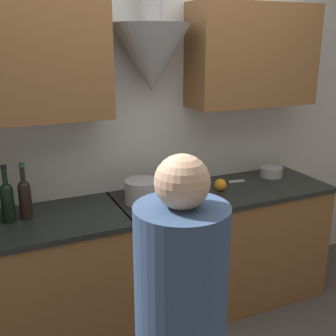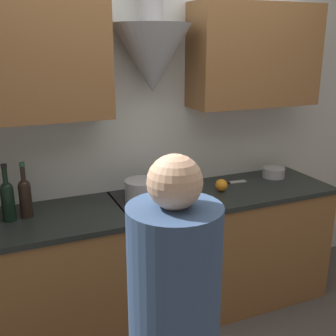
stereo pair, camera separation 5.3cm
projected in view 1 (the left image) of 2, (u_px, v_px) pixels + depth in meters
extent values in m
cube|color=silver|center=(143.00, 129.00, 2.97)|extent=(8.40, 0.06, 2.60)
cone|color=#A8AAAF|center=(151.00, 58.00, 2.68)|extent=(0.51, 0.51, 0.43)
cube|color=brown|center=(6.00, 60.00, 2.33)|extent=(1.14, 0.32, 0.70)
cube|color=brown|center=(253.00, 56.00, 2.98)|extent=(0.95, 0.32, 0.70)
cube|color=brown|center=(33.00, 291.00, 2.60)|extent=(1.14, 0.60, 0.85)
cube|color=black|center=(26.00, 225.00, 2.47)|extent=(1.16, 0.62, 0.03)
cube|color=brown|center=(254.00, 240.00, 3.25)|extent=(0.95, 0.60, 0.85)
cube|color=black|center=(257.00, 186.00, 3.12)|extent=(0.97, 0.62, 0.03)
cube|color=#A8AAAF|center=(162.00, 260.00, 2.94)|extent=(0.60, 0.60, 0.86)
cube|color=black|center=(181.00, 286.00, 2.69)|extent=(0.42, 0.01, 0.39)
cube|color=black|center=(162.00, 201.00, 2.81)|extent=(0.60, 0.60, 0.02)
cube|color=#A8AAAF|center=(147.00, 197.00, 3.06)|extent=(0.60, 0.06, 0.10)
cylinder|color=black|center=(8.00, 206.00, 2.44)|extent=(0.08, 0.08, 0.20)
sphere|color=black|center=(6.00, 190.00, 2.41)|extent=(0.07, 0.07, 0.07)
cylinder|color=black|center=(5.00, 178.00, 2.39)|extent=(0.03, 0.03, 0.11)
cylinder|color=black|center=(3.00, 167.00, 2.37)|extent=(0.03, 0.03, 0.02)
cylinder|color=black|center=(25.00, 202.00, 2.49)|extent=(0.07, 0.07, 0.20)
sphere|color=black|center=(24.00, 186.00, 2.46)|extent=(0.07, 0.07, 0.07)
cylinder|color=black|center=(23.00, 175.00, 2.44)|extent=(0.03, 0.03, 0.10)
cylinder|color=#234C33|center=(22.00, 165.00, 2.43)|extent=(0.03, 0.03, 0.02)
cylinder|color=#A8AAAF|center=(142.00, 191.00, 2.74)|extent=(0.23, 0.23, 0.15)
cylinder|color=#A8AAAF|center=(180.00, 191.00, 2.85)|extent=(0.27, 0.27, 0.09)
sphere|color=orange|center=(220.00, 185.00, 2.97)|extent=(0.09, 0.09, 0.09)
cylinder|color=#A8AAAF|center=(271.00, 172.00, 3.28)|extent=(0.17, 0.17, 0.07)
cube|color=silver|center=(236.00, 181.00, 3.17)|extent=(0.13, 0.05, 0.01)
cube|color=black|center=(223.00, 183.00, 3.13)|extent=(0.08, 0.03, 0.01)
cylinder|color=#38517A|center=(181.00, 272.00, 1.52)|extent=(0.34, 0.34, 0.51)
sphere|color=#E0B28E|center=(182.00, 182.00, 1.42)|extent=(0.19, 0.19, 0.19)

